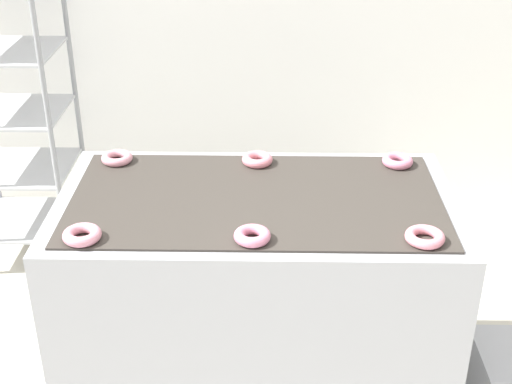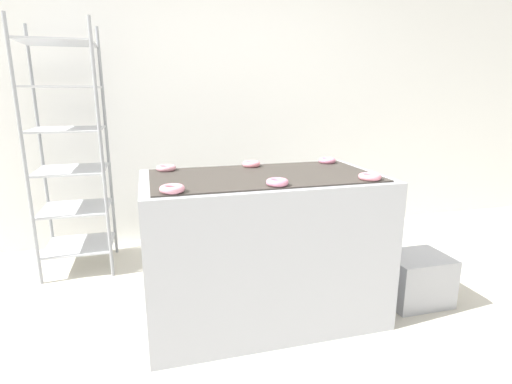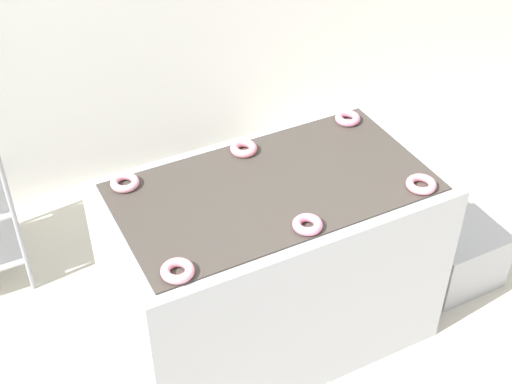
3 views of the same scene
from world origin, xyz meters
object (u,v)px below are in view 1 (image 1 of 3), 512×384
donut_near_center (252,236)px  donut_near_right (425,237)px  baking_rack_cart (8,83)px  donut_far_center (256,159)px  donut_near_left (82,235)px  donut_far_right (398,161)px  fryer_machine (256,302)px  donut_far_left (117,158)px

donut_near_center → donut_near_right: 0.52m
baking_rack_cart → donut_near_right: (1.68, -1.29, -0.03)m
baking_rack_cart → donut_near_center: baking_rack_cart is taller
baking_rack_cart → donut_near_right: size_ratio=14.90×
donut_near_center → donut_far_center: 0.54m
baking_rack_cart → donut_near_center: 1.74m
donut_near_left → donut_far_center: (0.52, 0.54, 0.00)m
donut_near_left → donut_far_right: bearing=27.6°
baking_rack_cart → donut_near_right: bearing=-37.5°
fryer_machine → donut_near_right: donut_near_right is taller
baking_rack_cart → fryer_machine: bearing=-41.1°
donut_far_center → donut_near_center: bearing=-90.3°
donut_far_left → fryer_machine: bearing=-27.4°
donut_far_left → donut_far_center: (0.52, -0.01, 0.00)m
baking_rack_cart → donut_near_left: size_ratio=15.23×
donut_near_right → donut_far_center: donut_far_center is taller
fryer_machine → donut_near_center: donut_near_center is taller
fryer_machine → donut_far_left: donut_far_left is taller
donut_far_right → donut_far_left: bearing=179.5°
fryer_machine → donut_near_right: size_ratio=11.22×
donut_far_right → baking_rack_cart: bearing=155.8°
baking_rack_cart → donut_near_left: bearing=-63.6°
donut_near_center → donut_near_right: donut_near_center is taller
donut_near_center → donut_far_center: bearing=89.7°
fryer_machine → donut_far_right: bearing=26.9°
donut_near_left → donut_far_left: donut_near_left is taller
fryer_machine → donut_far_right: 0.73m
fryer_machine → donut_far_right: size_ratio=12.01×
donut_near_center → donut_far_center: same height
fryer_machine → donut_near_left: (-0.52, -0.28, 0.45)m
donut_far_left → donut_far_right: bearing=-0.5°
donut_near_center → donut_near_right: (0.52, 0.00, -0.00)m
donut_near_left → donut_far_center: size_ratio=1.04×
donut_near_center → donut_far_center: size_ratio=0.99×
donut_near_right → donut_far_right: size_ratio=1.07×
fryer_machine → donut_far_right: donut_far_right is taller
donut_near_center → donut_far_right: size_ratio=1.00×
baking_rack_cart → donut_far_center: bearing=-32.9°
fryer_machine → donut_near_center: 0.53m
donut_far_left → donut_near_right: bearing=-27.7°
baking_rack_cart → donut_far_center: 1.38m
baking_rack_cart → donut_near_left: (0.64, -1.30, -0.03)m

